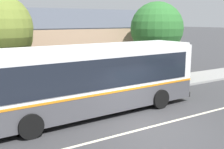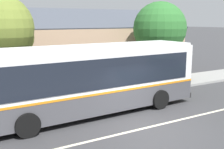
{
  "view_description": "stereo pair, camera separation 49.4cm",
  "coord_description": "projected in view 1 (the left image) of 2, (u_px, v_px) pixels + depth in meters",
  "views": [
    {
      "loc": [
        -7.67,
        -8.74,
        4.49
      ],
      "look_at": [
        0.27,
        3.81,
        1.63
      ],
      "focal_mm": 45.0,
      "sensor_mm": 36.0,
      "label": 1
    },
    {
      "loc": [
        -7.25,
        -9.0,
        4.49
      ],
      "look_at": [
        0.27,
        3.81,
        1.63
      ],
      "focal_mm": 45.0,
      "sensor_mm": 36.0,
      "label": 2
    }
  ],
  "objects": [
    {
      "name": "transit_bus",
      "position": [
        88.0,
        79.0,
        13.31
      ],
      "size": [
        11.79,
        3.02,
        3.32
      ],
      "color": "#47474C",
      "rests_on": "ground"
    },
    {
      "name": "ground_plane",
      "position": [
        154.0,
        126.0,
        12.13
      ],
      "size": [
        300.0,
        300.0,
        0.0
      ],
      "primitive_type": "plane",
      "color": "#38383A"
    },
    {
      "name": "community_building",
      "position": [
        14.0,
        52.0,
        22.02
      ],
      "size": [
        27.82,
        8.94,
        6.52
      ],
      "color": "tan",
      "rests_on": "ground"
    },
    {
      "name": "street_tree_secondary",
      "position": [
        1.0,
        30.0,
        14.82
      ],
      "size": [
        3.65,
        3.57,
        5.9
      ],
      "color": "#4C3828",
      "rests_on": "ground"
    },
    {
      "name": "bus_stop_sign",
      "position": [
        155.0,
        65.0,
        18.25
      ],
      "size": [
        0.36,
        0.07,
        2.4
      ],
      "color": "gray",
      "rests_on": "sidewalk_far"
    },
    {
      "name": "lane_divider_stripe",
      "position": [
        154.0,
        126.0,
        12.13
      ],
      "size": [
        60.0,
        0.16,
        0.01
      ],
      "primitive_type": "cube",
      "color": "beige",
      "rests_on": "ground"
    },
    {
      "name": "street_tree_primary",
      "position": [
        157.0,
        29.0,
        20.55
      ],
      "size": [
        3.87,
        3.87,
        5.86
      ],
      "color": "#4C3828",
      "rests_on": "ground"
    },
    {
      "name": "sidewalk_far",
      "position": [
        89.0,
        94.0,
        17.09
      ],
      "size": [
        60.0,
        3.0,
        0.15
      ],
      "primitive_type": "cube",
      "color": "gray",
      "rests_on": "ground"
    }
  ]
}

